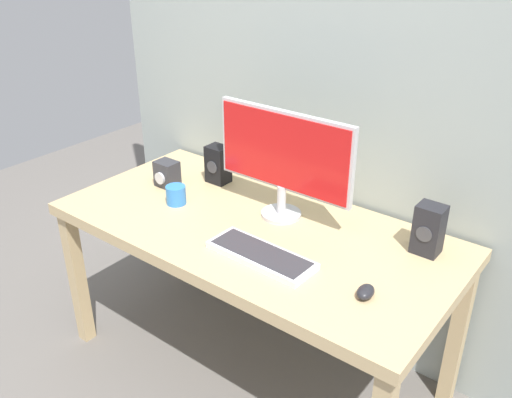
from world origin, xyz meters
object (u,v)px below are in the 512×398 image
object	(u,v)px
monitor	(284,157)
mouse	(366,292)
desk	(254,240)
audio_controller	(167,174)
speaker_right	(429,229)
keyboard_primary	(261,255)
coffee_mug	(176,195)
speaker_left	(218,164)

from	to	relation	value
monitor	mouse	xyz separation A→B (m)	(0.53, -0.29, -0.24)
desk	mouse	size ratio (longest dim) A/B	20.05
desk	audio_controller	world-z (taller)	audio_controller
speaker_right	desk	bearing A→B (deg)	-159.70
desk	keyboard_primary	distance (m)	0.26
speaker_right	coffee_mug	distance (m)	1.04
mouse	speaker_right	bearing A→B (deg)	76.04
speaker_right	speaker_left	size ratio (longest dim) A/B	1.09
speaker_right	coffee_mug	bearing A→B (deg)	-164.03
monitor	speaker_left	xyz separation A→B (m)	(-0.42, 0.08, -0.17)
keyboard_primary	desk	bearing A→B (deg)	134.54
desk	mouse	xyz separation A→B (m)	(0.58, -0.15, 0.09)
mouse	speaker_left	xyz separation A→B (m)	(-0.96, 0.37, 0.07)
mouse	audio_controller	xyz separation A→B (m)	(-1.11, 0.19, 0.04)
monitor	keyboard_primary	bearing A→B (deg)	-67.66
mouse	coffee_mug	world-z (taller)	coffee_mug
audio_controller	coffee_mug	xyz separation A→B (m)	(0.16, -0.10, -0.02)
mouse	coffee_mug	bearing A→B (deg)	167.50
keyboard_primary	monitor	bearing A→B (deg)	112.34
mouse	speaker_left	world-z (taller)	speaker_left
monitor	coffee_mug	bearing A→B (deg)	-155.07
desk	keyboard_primary	xyz separation A→B (m)	(0.17, -0.17, 0.09)
monitor	audio_controller	xyz separation A→B (m)	(-0.58, -0.10, -0.20)
speaker_right	audio_controller	size ratio (longest dim) A/B	1.60
keyboard_primary	speaker_left	xyz separation A→B (m)	(-0.55, 0.39, 0.07)
monitor	coffee_mug	world-z (taller)	monitor
audio_controller	coffee_mug	distance (m)	0.19
monitor	keyboard_primary	distance (m)	0.42
desk	mouse	bearing A→B (deg)	-14.37
speaker_right	audio_controller	xyz separation A→B (m)	(-1.16, -0.19, -0.04)
speaker_right	coffee_mug	world-z (taller)	speaker_right
speaker_left	desk	bearing A→B (deg)	-30.17
coffee_mug	mouse	bearing A→B (deg)	-5.49
desk	keyboard_primary	bearing A→B (deg)	-45.46
monitor	audio_controller	size ratio (longest dim) A/B	5.15
desk	monitor	world-z (taller)	monitor
keyboard_primary	mouse	size ratio (longest dim) A/B	5.14
coffee_mug	monitor	bearing A→B (deg)	24.93
mouse	monitor	bearing A→B (deg)	144.74
mouse	audio_controller	distance (m)	1.13
mouse	desk	bearing A→B (deg)	158.62
coffee_mug	audio_controller	bearing A→B (deg)	147.64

